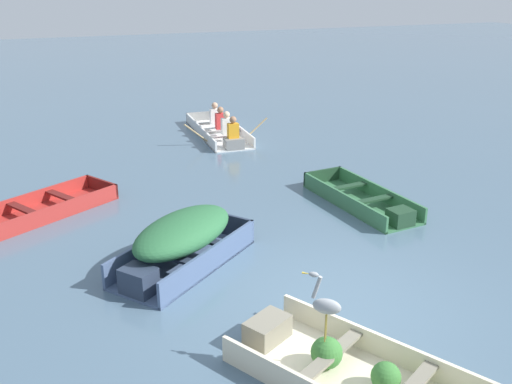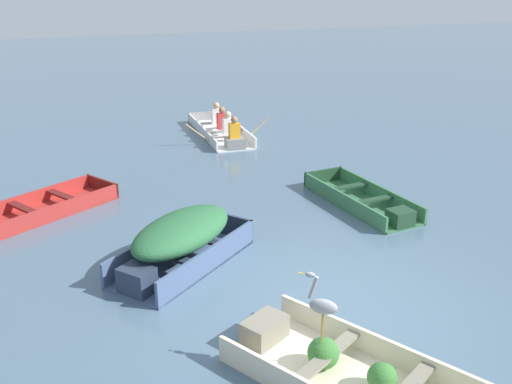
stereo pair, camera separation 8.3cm
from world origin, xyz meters
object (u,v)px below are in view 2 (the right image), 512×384
object	(u,v)px
skiff_red_mid_moored	(39,210)
skiff_slate_blue_far_moored	(181,238)
rowboat_white_with_crew	(222,130)
heron_on_dinghy	(322,304)
skiff_green_near_moored	(364,201)
dinghy_cream_foreground	(358,379)

from	to	relation	value
skiff_red_mid_moored	skiff_slate_blue_far_moored	bearing A→B (deg)	-55.21
rowboat_white_with_crew	heron_on_dinghy	world-z (taller)	heron_on_dinghy
skiff_green_near_moored	skiff_red_mid_moored	size ratio (longest dim) A/B	0.98
skiff_slate_blue_far_moored	heron_on_dinghy	distance (m)	3.19
skiff_green_near_moored	rowboat_white_with_crew	size ratio (longest dim) A/B	0.80
skiff_slate_blue_far_moored	rowboat_white_with_crew	world-z (taller)	rowboat_white_with_crew
dinghy_cream_foreground	heron_on_dinghy	xyz separation A→B (m)	(-0.25, 0.44, 0.74)
dinghy_cream_foreground	heron_on_dinghy	bearing A→B (deg)	119.27
dinghy_cream_foreground	heron_on_dinghy	size ratio (longest dim) A/B	3.99
skiff_red_mid_moored	heron_on_dinghy	distance (m)	6.70
skiff_red_mid_moored	rowboat_white_with_crew	distance (m)	6.43
skiff_red_mid_moored	skiff_slate_blue_far_moored	xyz separation A→B (m)	(2.04, -2.94, 0.37)
skiff_slate_blue_far_moored	skiff_red_mid_moored	bearing A→B (deg)	124.79
skiff_red_mid_moored	heron_on_dinghy	bearing A→B (deg)	-64.31
rowboat_white_with_crew	skiff_red_mid_moored	bearing A→B (deg)	-140.51
skiff_red_mid_moored	skiff_slate_blue_far_moored	world-z (taller)	skiff_slate_blue_far_moored
dinghy_cream_foreground	skiff_red_mid_moored	bearing A→B (deg)	115.94
dinghy_cream_foreground	rowboat_white_with_crew	distance (m)	10.69
dinghy_cream_foreground	skiff_green_near_moored	world-z (taller)	dinghy_cream_foreground
skiff_green_near_moored	heron_on_dinghy	world-z (taller)	heron_on_dinghy
skiff_red_mid_moored	skiff_slate_blue_far_moored	distance (m)	3.60
dinghy_cream_foreground	skiff_green_near_moored	xyz separation A→B (m)	(2.84, 4.58, -0.02)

